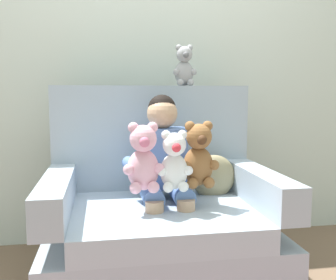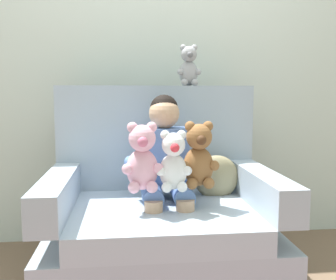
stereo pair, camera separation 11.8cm
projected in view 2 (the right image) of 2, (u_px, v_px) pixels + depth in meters
The scene contains 8 objects.
back_wall at pixel (151, 55), 2.71m from camera, with size 6.00×0.10×2.60m, color silver.
armchair at pixel (161, 223), 2.12m from camera, with size 1.19×0.92×1.08m.
seated_child at pixel (166, 163), 2.10m from camera, with size 0.45×0.39×0.82m.
plush_brown at pixel (199, 156), 1.97m from camera, with size 0.20×0.16×0.34m.
plush_white at pixel (173, 162), 1.90m from camera, with size 0.18×0.14×0.30m.
plush_pink at pixel (142, 159), 1.89m from camera, with size 0.20×0.16×0.34m.
plush_grey_on_backrest at pixel (189, 67), 2.36m from camera, with size 0.15×0.12×0.25m.
throw_pillow at pixel (216, 177), 2.25m from camera, with size 0.26×0.12×0.26m, color #998C66.
Camera 2 is at (-0.18, -1.99, 1.03)m, focal length 41.37 mm.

